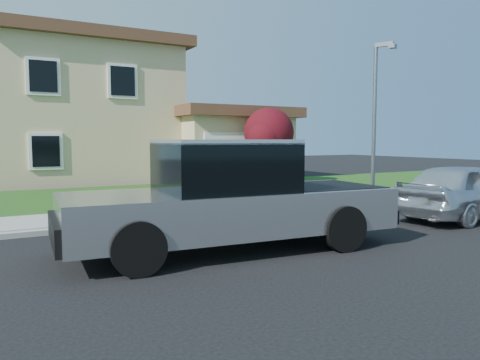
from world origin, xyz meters
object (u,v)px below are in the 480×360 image
pickup_truck (230,199)px  sedan (467,191)px  trash_bin (211,190)px  ornamental_tree (269,135)px  street_lamp (376,116)px  woman (253,195)px

pickup_truck → sedan: bearing=4.6°
pickup_truck → trash_bin: pickup_truck is taller
pickup_truck → sedan: (7.03, -0.02, -0.23)m
sedan → ornamental_tree: (0.31, 9.98, 1.53)m
trash_bin → street_lamp: 5.27m
sedan → street_lamp: (-1.02, 2.26, 2.01)m
pickup_truck → ornamental_tree: 12.44m
woman → ornamental_tree: size_ratio=0.51×
pickup_truck → street_lamp: street_lamp is taller
woman → sedan: 5.86m
woman → trash_bin: woman is taller
street_lamp → trash_bin: bearing=139.6°
woman → street_lamp: (4.67, 0.86, 1.94)m
pickup_truck → woman: bearing=50.7°
ornamental_tree → trash_bin: (-6.03, -6.41, -1.54)m
sedan → street_lamp: 3.19m
woman → sedan: bearing=152.8°
trash_bin → pickup_truck: bearing=-132.7°
woman → street_lamp: 5.13m
pickup_truck → woman: pickup_truck is taller
ornamental_tree → street_lamp: (-1.34, -7.72, 0.48)m
pickup_truck → trash_bin: 3.79m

